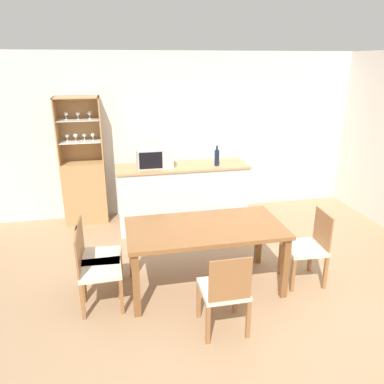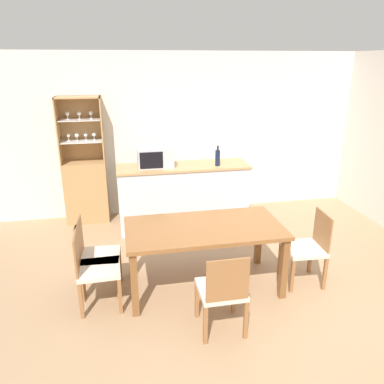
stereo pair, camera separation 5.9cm
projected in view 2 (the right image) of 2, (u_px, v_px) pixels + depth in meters
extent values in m
plane|color=#A37F5B|center=(253.00, 294.00, 4.09)|extent=(18.00, 18.00, 0.00)
cube|color=silver|center=(202.00, 134.00, 6.10)|extent=(6.80, 0.06, 2.55)
cube|color=silver|center=(183.00, 197.00, 5.64)|extent=(1.90, 0.55, 0.93)
cube|color=tan|center=(183.00, 166.00, 5.48)|extent=(1.93, 0.58, 0.03)
cube|color=tan|center=(87.00, 192.00, 5.83)|extent=(0.64, 0.36, 0.95)
cube|color=tan|center=(81.00, 128.00, 5.66)|extent=(0.64, 0.02, 0.97)
cube|color=tan|center=(58.00, 131.00, 5.45)|extent=(0.02, 0.36, 0.97)
cube|color=tan|center=(102.00, 130.00, 5.56)|extent=(0.02, 0.36, 0.97)
cube|color=tan|center=(77.00, 97.00, 5.35)|extent=(0.64, 0.36, 0.02)
cube|color=white|center=(82.00, 141.00, 5.56)|extent=(0.59, 0.31, 0.01)
cube|color=white|center=(79.00, 120.00, 5.45)|extent=(0.59, 0.31, 0.01)
cylinder|color=white|center=(69.00, 141.00, 5.56)|extent=(0.04, 0.04, 0.01)
cylinder|color=white|center=(69.00, 139.00, 5.55)|extent=(0.01, 0.01, 0.06)
sphere|color=white|center=(68.00, 135.00, 5.54)|extent=(0.06, 0.06, 0.06)
cylinder|color=white|center=(68.00, 119.00, 5.45)|extent=(0.04, 0.04, 0.01)
cylinder|color=white|center=(68.00, 117.00, 5.44)|extent=(0.01, 0.01, 0.06)
sphere|color=white|center=(67.00, 113.00, 5.42)|extent=(0.06, 0.06, 0.06)
cylinder|color=white|center=(77.00, 141.00, 5.56)|extent=(0.04, 0.04, 0.01)
cylinder|color=white|center=(77.00, 139.00, 5.55)|extent=(0.01, 0.01, 0.06)
sphere|color=white|center=(77.00, 135.00, 5.53)|extent=(0.06, 0.06, 0.06)
cylinder|color=white|center=(80.00, 119.00, 5.47)|extent=(0.04, 0.04, 0.01)
cylinder|color=white|center=(79.00, 117.00, 5.46)|extent=(0.01, 0.01, 0.06)
sphere|color=white|center=(79.00, 113.00, 5.45)|extent=(0.06, 0.06, 0.06)
cylinder|color=white|center=(86.00, 140.00, 5.60)|extent=(0.04, 0.04, 0.01)
cylinder|color=white|center=(86.00, 138.00, 5.59)|extent=(0.01, 0.01, 0.06)
sphere|color=white|center=(85.00, 135.00, 5.57)|extent=(0.06, 0.06, 0.06)
cylinder|color=white|center=(91.00, 118.00, 5.52)|extent=(0.04, 0.04, 0.01)
cylinder|color=white|center=(91.00, 116.00, 5.51)|extent=(0.01, 0.01, 0.06)
sphere|color=white|center=(91.00, 113.00, 5.49)|extent=(0.06, 0.06, 0.06)
cylinder|color=white|center=(94.00, 140.00, 5.61)|extent=(0.04, 0.04, 0.01)
cylinder|color=white|center=(94.00, 138.00, 5.60)|extent=(0.01, 0.01, 0.06)
sphere|color=white|center=(94.00, 134.00, 5.59)|extent=(0.06, 0.06, 0.06)
cube|color=brown|center=(204.00, 228.00, 4.00)|extent=(1.68, 0.87, 0.04)
cube|color=brown|center=(134.00, 285.00, 3.64)|extent=(0.07, 0.07, 0.69)
cube|color=brown|center=(284.00, 269.00, 3.92)|extent=(0.07, 0.07, 0.69)
cube|color=brown|center=(131.00, 249.00, 4.33)|extent=(0.07, 0.07, 0.69)
cube|color=brown|center=(258.00, 237.00, 4.61)|extent=(0.07, 0.07, 0.69)
cube|color=beige|center=(100.00, 257.00, 4.02)|extent=(0.44, 0.44, 0.05)
cube|color=#936038|center=(79.00, 239.00, 3.92)|extent=(0.04, 0.38, 0.40)
cube|color=#936038|center=(120.00, 264.00, 4.29)|extent=(0.04, 0.04, 0.39)
cube|color=#936038|center=(118.00, 283.00, 3.94)|extent=(0.04, 0.04, 0.39)
cube|color=#936038|center=(86.00, 267.00, 4.24)|extent=(0.04, 0.04, 0.39)
cube|color=#936038|center=(82.00, 285.00, 3.89)|extent=(0.04, 0.04, 0.39)
cube|color=beige|center=(99.00, 269.00, 3.78)|extent=(0.42, 0.42, 0.05)
cube|color=#936038|center=(77.00, 252.00, 3.66)|extent=(0.03, 0.38, 0.40)
cube|color=#936038|center=(119.00, 276.00, 4.06)|extent=(0.04, 0.04, 0.39)
cube|color=#936038|center=(120.00, 296.00, 3.72)|extent=(0.04, 0.04, 0.39)
cube|color=#936038|center=(83.00, 280.00, 3.99)|extent=(0.04, 0.04, 0.39)
cube|color=#936038|center=(81.00, 301.00, 3.64)|extent=(0.04, 0.04, 0.39)
cube|color=beige|center=(303.00, 249.00, 4.18)|extent=(0.44, 0.44, 0.05)
cube|color=#936038|center=(323.00, 230.00, 4.14)|extent=(0.04, 0.38, 0.40)
cube|color=#936038|center=(292.00, 276.00, 4.06)|extent=(0.04, 0.04, 0.39)
cube|color=#936038|center=(280.00, 259.00, 4.41)|extent=(0.04, 0.04, 0.39)
cube|color=#936038|center=(325.00, 274.00, 4.11)|extent=(0.04, 0.04, 0.39)
cube|color=#936038|center=(310.00, 257.00, 4.46)|extent=(0.04, 0.04, 0.39)
cube|color=beige|center=(221.00, 289.00, 3.44)|extent=(0.42, 0.42, 0.05)
cube|color=#936038|center=(228.00, 280.00, 3.19)|extent=(0.38, 0.02, 0.40)
cube|color=#936038|center=(197.00, 300.00, 3.66)|extent=(0.04, 0.04, 0.39)
cube|color=#936038|center=(234.00, 296.00, 3.72)|extent=(0.04, 0.04, 0.39)
cube|color=#936038|center=(205.00, 325.00, 3.31)|extent=(0.04, 0.04, 0.39)
cube|color=#936038|center=(246.00, 320.00, 3.38)|extent=(0.04, 0.04, 0.39)
cube|color=#B7BABF|center=(155.00, 157.00, 5.38)|extent=(0.50, 0.35, 0.27)
cube|color=black|center=(151.00, 160.00, 5.20)|extent=(0.32, 0.01, 0.23)
cylinder|color=#141E38|center=(218.00, 158.00, 5.42)|extent=(0.07, 0.07, 0.23)
cylinder|color=#141E38|center=(218.00, 148.00, 5.38)|extent=(0.03, 0.03, 0.07)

